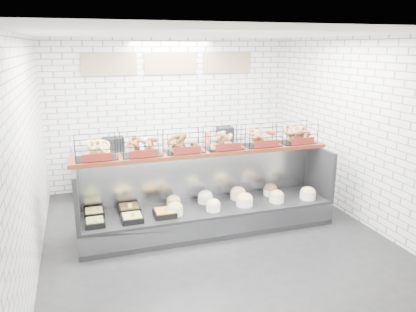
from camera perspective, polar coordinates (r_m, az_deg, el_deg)
name	(u,v)px	position (r m, az deg, el deg)	size (l,w,h in m)	color
ground	(215,237)	(6.36, 0.94, -11.34)	(5.50, 5.50, 0.00)	black
room_shell	(203,99)	(6.31, -0.78, 8.07)	(5.02, 5.51, 3.01)	white
display_case	(208,209)	(6.52, 0.00, -7.47)	(4.00, 0.90, 1.20)	black
bagel_shelf	(204,142)	(6.35, -0.54, 1.97)	(4.10, 0.50, 0.40)	#3D180D
prep_counter	(176,165)	(8.36, -4.52, -1.30)	(4.00, 0.60, 1.20)	#93969B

